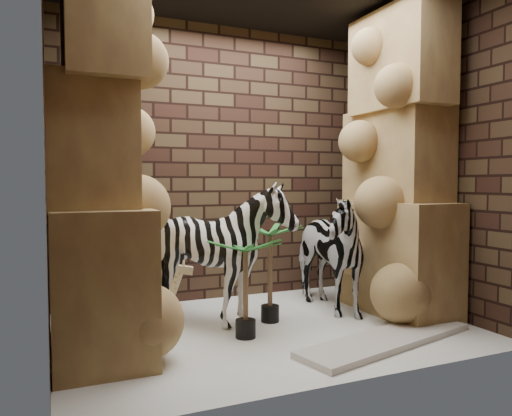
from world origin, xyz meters
name	(u,v)px	position (x,y,z in m)	size (l,w,h in m)	color
floor	(266,329)	(0.00, 0.00, 0.00)	(3.50, 3.50, 0.00)	white
wall_back	(220,163)	(0.00, 1.25, 1.50)	(3.50, 3.50, 0.00)	black
wall_front	(349,148)	(0.00, -1.25, 1.50)	(3.50, 3.50, 0.00)	black
wall_left	(46,153)	(-1.75, 0.00, 1.50)	(3.00, 3.00, 0.00)	black
wall_right	(424,161)	(1.75, 0.00, 1.50)	(3.00, 3.00, 0.00)	black
rock_pillar_left	(97,154)	(-1.40, 0.00, 1.50)	(0.68, 1.30, 3.00)	tan
rock_pillar_right	(398,161)	(1.42, 0.00, 1.50)	(0.58, 1.25, 3.00)	tan
zebra_right	(322,242)	(0.77, 0.36, 0.68)	(0.62, 1.16, 1.37)	white
zebra_left	(221,261)	(-0.34, 0.25, 0.59)	(1.04, 1.29, 1.17)	white
giraffe_toy	(153,307)	(-1.03, -0.22, 0.36)	(0.37, 0.12, 0.71)	beige
palm_front	(270,273)	(0.12, 0.19, 0.46)	(0.36, 0.36, 0.91)	#235921
palm_back	(246,288)	(-0.26, -0.15, 0.42)	(0.36, 0.36, 0.83)	#235921
surfboard	(387,340)	(0.74, -0.72, 0.03)	(1.70, 0.42, 0.05)	silver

